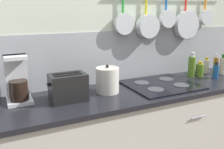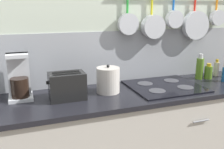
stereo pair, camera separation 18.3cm
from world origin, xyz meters
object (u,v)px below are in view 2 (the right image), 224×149
object	(u,v)px
coffee_maker	(19,80)
bottle_vinegar	(216,69)
toaster	(67,86)
kettle	(108,80)
bottle_hot_sauce	(208,72)
bottle_dish_soap	(200,68)

from	to	relation	value
coffee_maker	bottle_vinegar	bearing A→B (deg)	0.37
toaster	bottle_vinegar	world-z (taller)	toaster
coffee_maker	kettle	distance (m)	0.64
coffee_maker	bottle_vinegar	world-z (taller)	coffee_maker
bottle_hot_sauce	bottle_vinegar	distance (m)	0.15
toaster	bottle_hot_sauce	size ratio (longest dim) A/B	1.89
coffee_maker	kettle	xyz separation A→B (m)	(0.63, -0.09, -0.04)
bottle_hot_sauce	bottle_dish_soap	bearing A→B (deg)	164.18
toaster	bottle_dish_soap	size ratio (longest dim) A/B	1.15
kettle	bottle_dish_soap	xyz separation A→B (m)	(0.90, 0.07, 0.00)
coffee_maker	bottle_hot_sauce	xyz separation A→B (m)	(1.61, -0.04, -0.07)
bottle_hot_sauce	coffee_maker	bearing A→B (deg)	178.52
coffee_maker	bottle_dish_soap	bearing A→B (deg)	-0.70
kettle	bottle_hot_sauce	bearing A→B (deg)	2.86
bottle_dish_soap	coffee_maker	bearing A→B (deg)	179.30
coffee_maker	toaster	distance (m)	0.34
bottle_vinegar	coffee_maker	bearing A→B (deg)	-179.63
coffee_maker	bottle_hot_sauce	distance (m)	1.61
kettle	bottle_dish_soap	bearing A→B (deg)	4.56
bottle_hot_sauce	bottle_vinegar	world-z (taller)	bottle_vinegar
bottle_dish_soap	bottle_vinegar	world-z (taller)	bottle_dish_soap
toaster	bottle_hot_sauce	bearing A→B (deg)	4.07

